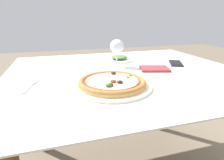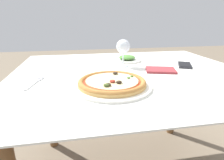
{
  "view_description": "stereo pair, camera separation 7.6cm",
  "coord_description": "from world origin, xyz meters",
  "views": [
    {
      "loc": [
        -0.34,
        -0.89,
        0.98
      ],
      "look_at": [
        -0.14,
        -0.21,
        0.74
      ],
      "focal_mm": 30.0,
      "sensor_mm": 36.0,
      "label": 1
    },
    {
      "loc": [
        -0.27,
        -0.91,
        0.98
      ],
      "look_at": [
        -0.14,
        -0.21,
        0.74
      ],
      "focal_mm": 30.0,
      "sensor_mm": 36.0,
      "label": 2
    }
  ],
  "objects": [
    {
      "name": "cell_phone",
      "position": [
        0.34,
        0.06,
        0.72
      ],
      "size": [
        0.13,
        0.16,
        0.01
      ],
      "color": "#232328",
      "rests_on": "dining_table"
    },
    {
      "name": "wine_glass_far_left",
      "position": [
        -0.02,
        0.11,
        0.82
      ],
      "size": [
        0.08,
        0.08,
        0.15
      ],
      "color": "silver",
      "rests_on": "dining_table"
    },
    {
      "name": "side_plate",
      "position": [
        0.04,
        0.25,
        0.72
      ],
      "size": [
        0.18,
        0.18,
        0.04
      ],
      "color": "white",
      "rests_on": "dining_table"
    },
    {
      "name": "pizza_plate",
      "position": [
        -0.14,
        -0.21,
        0.73
      ],
      "size": [
        0.32,
        0.32,
        0.04
      ],
      "color": "white",
      "rests_on": "dining_table"
    },
    {
      "name": "fork",
      "position": [
        -0.46,
        -0.1,
        0.71
      ],
      "size": [
        0.06,
        0.17,
        0.0
      ],
      "color": "silver",
      "rests_on": "dining_table"
    },
    {
      "name": "dining_table",
      "position": [
        0.0,
        0.0,
        0.63
      ],
      "size": [
        1.23,
        1.05,
        0.71
      ],
      "color": "brown",
      "rests_on": "ground_plane"
    },
    {
      "name": "napkin_folded",
      "position": [
        0.15,
        -0.02,
        0.72
      ],
      "size": [
        0.17,
        0.15,
        0.01
      ],
      "color": "#933338",
      "rests_on": "dining_table"
    }
  ]
}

